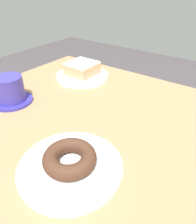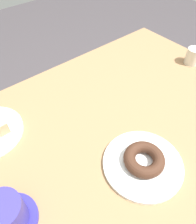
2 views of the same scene
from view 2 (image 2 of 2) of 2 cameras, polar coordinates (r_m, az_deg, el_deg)
The scene contains 7 objects.
ground_plane at distance 1.34m, azimuth 2.93°, elevation -24.10°, with size 6.00×6.00×0.00m, color #433D41.
table at distance 0.75m, azimuth 4.81°, elevation -7.94°, with size 1.10×0.78×0.74m.
plate_chocolate_ring at distance 0.61m, azimuth 11.58°, elevation -13.13°, with size 0.21×0.21×0.01m, color white.
napkin_chocolate_ring at distance 0.60m, azimuth 11.68°, elevation -12.81°, with size 0.12×0.12×0.00m, color white.
donut_chocolate_ring at distance 0.59m, azimuth 11.93°, elevation -11.96°, with size 0.11×0.11×0.03m, color #44281B.
coffee_cup at distance 0.55m, azimuth -22.93°, elevation -23.51°, with size 0.12×0.12×0.08m.
sugar_jar at distance 0.99m, azimuth 23.52°, elevation 13.21°, with size 0.06×0.06×0.07m, color beige.
Camera 2 is at (-0.32, -0.29, 1.27)m, focal length 35.03 mm.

